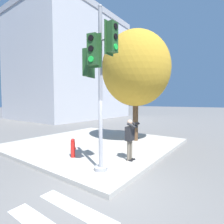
{
  "coord_description": "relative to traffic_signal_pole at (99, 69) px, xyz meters",
  "views": [
    {
      "loc": [
        -3.85,
        -3.02,
        2.47
      ],
      "look_at": [
        1.13,
        0.59,
        2.09
      ],
      "focal_mm": 28.0,
      "sensor_mm": 36.0,
      "label": 1
    }
  ],
  "objects": [
    {
      "name": "sidewalk_corner",
      "position": [
        3.05,
        2.87,
        -3.43
      ],
      "size": [
        8.0,
        8.0,
        0.16
      ],
      "color": "#ADA89E",
      "rests_on": "ground_plane"
    },
    {
      "name": "building_right",
      "position": [
        14.29,
        17.92,
        4.19
      ],
      "size": [
        15.26,
        12.5,
        15.37
      ],
      "color": "#BCBCC1",
      "rests_on": "ground_plane"
    },
    {
      "name": "ground_plane",
      "position": [
        -0.45,
        -0.63,
        -3.5
      ],
      "size": [
        160.0,
        160.0,
        0.0
      ],
      "primitive_type": "plane",
      "color": "slate"
    },
    {
      "name": "fire_hydrant",
      "position": [
        0.51,
        1.84,
        -2.96
      ],
      "size": [
        0.18,
        0.24,
        0.78
      ],
      "color": "red",
      "rests_on": "sidewalk_corner"
    },
    {
      "name": "person_photographer",
      "position": [
        1.59,
        -0.25,
        -2.39
      ],
      "size": [
        0.5,
        0.53,
        1.6
      ],
      "color": "black",
      "rests_on": "sidewalk_corner"
    },
    {
      "name": "street_tree",
      "position": [
        4.84,
        1.26,
        0.85
      ],
      "size": [
        3.95,
        3.95,
        6.38
      ],
      "color": "brown",
      "rests_on": "sidewalk_corner"
    },
    {
      "name": "traffic_signal_pole",
      "position": [
        0.0,
        0.0,
        0.0
      ],
      "size": [
        0.87,
        1.29,
        5.4
      ],
      "color": "#939399",
      "rests_on": "sidewalk_corner"
    }
  ]
}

